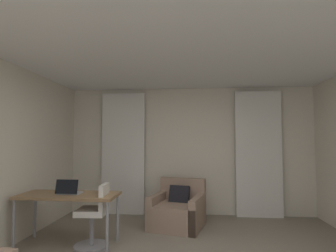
{
  "coord_description": "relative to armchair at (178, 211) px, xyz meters",
  "views": [
    {
      "loc": [
        0.06,
        -2.59,
        1.48
      ],
      "look_at": [
        -0.3,
        1.39,
        1.72
      ],
      "focal_mm": 28.62,
      "sensor_mm": 36.0,
      "label": 1
    }
  ],
  "objects": [
    {
      "name": "wall_window",
      "position": [
        0.2,
        0.85,
        1.03
      ],
      "size": [
        5.12,
        0.06,
        2.6
      ],
      "color": "beige",
      "rests_on": "ground"
    },
    {
      "name": "desk",
      "position": [
        -1.53,
        -0.99,
        0.39
      ],
      "size": [
        1.41,
        0.6,
        0.73
      ],
      "color": "olive",
      "rests_on": "ground"
    },
    {
      "name": "curtain_right_panel",
      "position": [
        1.57,
        0.72,
        0.98
      ],
      "size": [
        0.9,
        0.06,
        2.5
      ],
      "color": "silver",
      "rests_on": "ground"
    },
    {
      "name": "desk_chair",
      "position": [
        -1.12,
        -1.04,
        0.12
      ],
      "size": [
        0.48,
        0.48,
        0.88
      ],
      "color": "gray",
      "rests_on": "ground"
    },
    {
      "name": "laptop",
      "position": [
        -1.52,
        -1.01,
        0.5
      ],
      "size": [
        0.32,
        0.25,
        0.22
      ],
      "color": "#ADADB2",
      "rests_on": "desk"
    },
    {
      "name": "armchair",
      "position": [
        0.0,
        0.0,
        0.0
      ],
      "size": [
        1.03,
        1.03,
        0.8
      ],
      "color": "#997A66",
      "rests_on": "ground"
    },
    {
      "name": "ceiling",
      "position": [
        0.2,
        -2.18,
        2.36
      ],
      "size": [
        5.12,
        6.12,
        0.06
      ],
      "primitive_type": "cube",
      "color": "white",
      "rests_on": "wall_left"
    },
    {
      "name": "curtain_left_panel",
      "position": [
        -1.18,
        0.72,
        0.98
      ],
      "size": [
        0.9,
        0.06,
        2.5
      ],
      "color": "silver",
      "rests_on": "ground"
    }
  ]
}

